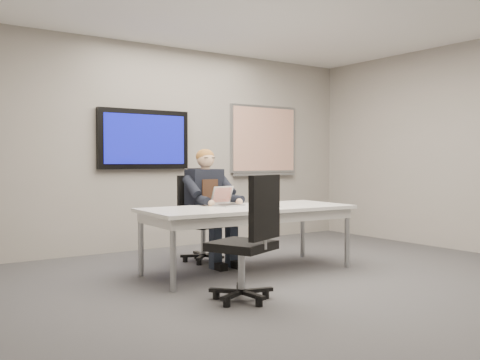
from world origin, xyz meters
TOP-DOWN VIEW (x-y plane):
  - floor at (0.00, 0.00)m, footprint 6.00×6.00m
  - wall_back at (0.00, 3.00)m, footprint 6.00×0.02m
  - conference_table at (-0.18, 1.00)m, footprint 2.35×1.09m
  - tv_display at (-0.50, 2.95)m, footprint 1.30×0.09m
  - whiteboard at (1.55, 2.97)m, footprint 1.25×0.08m
  - office_chair_far at (-0.29, 1.82)m, footprint 0.57×0.57m
  - office_chair_near at (-0.92, -0.01)m, footprint 0.68×0.68m
  - seated_person at (-0.28, 1.57)m, footprint 0.43×0.73m
  - laptop at (-0.31, 1.24)m, footprint 0.34×0.34m
  - name_tent at (-0.06, 0.74)m, footprint 0.24×0.12m
  - pen at (-0.20, 0.64)m, footprint 0.04×0.14m

SIDE VIEW (x-z plane):
  - floor at x=0.00m, z-range -0.01..0.01m
  - office_chair_far at x=-0.29m, z-range -0.19..0.84m
  - office_chair_near at x=-0.92m, z-range -0.20..0.89m
  - seated_person at x=-0.28m, z-range -0.13..1.22m
  - conference_table at x=-0.18m, z-range 0.27..0.98m
  - pen at x=-0.20m, z-range 0.71..0.72m
  - name_tent at x=-0.06m, z-range 0.71..0.80m
  - laptop at x=-0.31m, z-range 0.66..0.87m
  - wall_back at x=0.00m, z-range 0.00..2.80m
  - tv_display at x=-0.50m, z-range 1.10..1.90m
  - whiteboard at x=1.55m, z-range 0.98..2.08m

